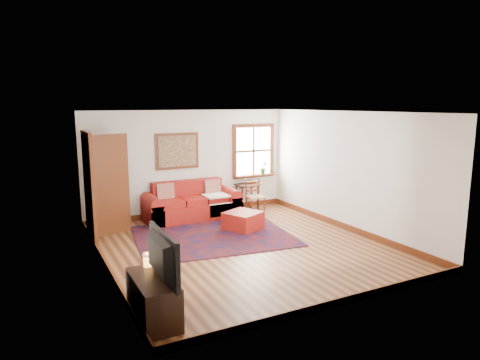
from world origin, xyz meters
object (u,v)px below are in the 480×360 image
red_leather_sofa (192,206)px  ladder_back_chair (254,195)px  side_table (247,189)px  media_cabinet (153,299)px  red_ottoman (243,221)px

red_leather_sofa → ladder_back_chair: 1.55m
side_table → ladder_back_chair: (-0.04, -0.45, -0.08)m
red_leather_sofa → side_table: red_leather_sofa is taller
side_table → media_cabinet: side_table is taller
media_cabinet → red_ottoman: bearing=46.3°
red_leather_sofa → side_table: bearing=5.9°
red_leather_sofa → media_cabinet: bearing=-116.6°
red_ottoman → side_table: size_ratio=1.03×
ladder_back_chair → media_cabinet: (-3.66, -3.99, -0.18)m
red_ottoman → side_table: (0.92, 1.53, 0.34)m
media_cabinet → side_table: bearing=50.2°
side_table → ladder_back_chair: 0.46m
side_table → media_cabinet: (-3.70, -4.44, -0.26)m
red_ottoman → ladder_back_chair: 1.42m
red_ottoman → side_table: side_table is taller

